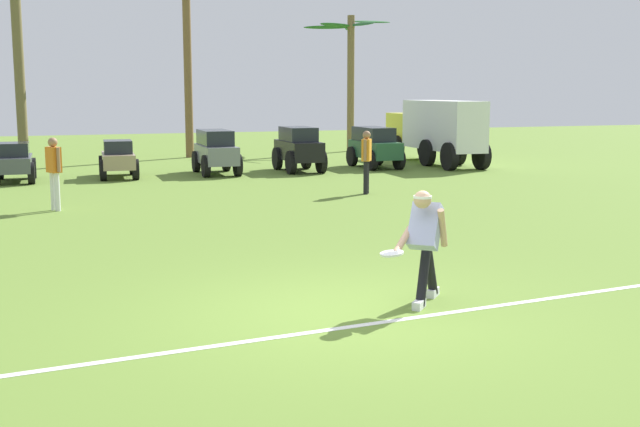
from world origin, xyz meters
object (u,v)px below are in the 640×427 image
(parked_car_slot_d, at_px, (118,158))
(palm_tree_right_of_centre, at_px, (188,44))
(parked_car_slot_e, at_px, (216,150))
(box_truck, at_px, (436,129))
(parked_car_slot_f, at_px, (299,148))
(parked_car_slot_c, at_px, (15,162))
(palm_tree_left_of_centre, at_px, (18,53))
(palm_tree_far_right, at_px, (350,69))
(teammate_near_sideline, at_px, (54,167))
(teammate_midfield, at_px, (366,156))
(frisbee_thrower, at_px, (425,240))
(frisbee_in_flight, at_px, (392,253))
(parked_car_slot_g, at_px, (375,146))

(parked_car_slot_d, relative_size, palm_tree_right_of_centre, 0.31)
(parked_car_slot_e, xyz_separation_m, box_truck, (7.91, 0.65, 0.51))
(box_truck, bearing_deg, parked_car_slot_f, -171.73)
(parked_car_slot_c, bearing_deg, palm_tree_left_of_centre, 87.07)
(parked_car_slot_f, distance_m, palm_tree_far_right, 9.13)
(teammate_near_sideline, distance_m, teammate_midfield, 7.35)
(palm_tree_right_of_centre, bearing_deg, parked_car_slot_d, -117.64)
(frisbee_thrower, xyz_separation_m, teammate_midfield, (3.48, 9.80, 0.15))
(teammate_midfield, distance_m, box_truck, 8.66)
(teammate_midfield, height_order, parked_car_slot_f, teammate_midfield)
(teammate_near_sideline, relative_size, parked_car_slot_c, 0.70)
(palm_tree_left_of_centre, distance_m, palm_tree_right_of_centre, 6.29)
(parked_car_slot_d, height_order, parked_car_slot_f, parked_car_slot_f)
(frisbee_in_flight, distance_m, palm_tree_far_right, 25.20)
(teammate_midfield, bearing_deg, palm_tree_far_right, 69.48)
(frisbee_thrower, height_order, parked_car_slot_c, frisbee_thrower)
(teammate_midfield, bearing_deg, palm_tree_left_of_centre, 126.97)
(parked_car_slot_f, bearing_deg, parked_car_slot_e, 177.52)
(palm_tree_far_right, bearing_deg, frisbee_in_flight, -111.12)
(parked_car_slot_e, bearing_deg, frisbee_thrower, -93.84)
(teammate_near_sideline, distance_m, box_truck, 14.61)
(frisbee_thrower, relative_size, frisbee_in_flight, 4.95)
(parked_car_slot_d, xyz_separation_m, palm_tree_far_right, (10.31, 7.26, 2.85))
(frisbee_thrower, bearing_deg, parked_car_slot_d, 96.78)
(parked_car_slot_c, bearing_deg, parked_car_slot_d, 2.12)
(parked_car_slot_e, height_order, parked_car_slot_g, same)
(teammate_midfield, height_order, parked_car_slot_e, teammate_midfield)
(frisbee_in_flight, relative_size, box_truck, 0.05)
(parked_car_slot_e, bearing_deg, teammate_near_sideline, -127.89)
(frisbee_thrower, bearing_deg, teammate_near_sideline, 112.12)
(frisbee_in_flight, bearing_deg, frisbee_thrower, 29.53)
(frisbee_thrower, bearing_deg, parked_car_slot_e, 86.16)
(palm_tree_left_of_centre, bearing_deg, palm_tree_right_of_centre, 17.24)
(frisbee_thrower, height_order, parked_car_slot_g, frisbee_thrower)
(teammate_near_sideline, bearing_deg, palm_tree_far_right, 47.75)
(parked_car_slot_g, distance_m, palm_tree_far_right, 7.79)
(frisbee_thrower, relative_size, parked_car_slot_e, 0.57)
(palm_tree_left_of_centre, bearing_deg, parked_car_slot_e, -39.39)
(frisbee_in_flight, relative_size, palm_tree_far_right, 0.05)
(palm_tree_left_of_centre, xyz_separation_m, palm_tree_right_of_centre, (5.99, 1.86, 0.50))
(parked_car_slot_e, bearing_deg, parked_car_slot_d, -179.06)
(parked_car_slot_d, bearing_deg, parked_car_slot_c, -177.88)
(teammate_midfield, xyz_separation_m, box_truck, (5.49, 6.68, 0.29))
(frisbee_thrower, relative_size, teammate_near_sideline, 0.89)
(teammate_midfield, distance_m, parked_car_slot_e, 6.50)
(parked_car_slot_e, distance_m, box_truck, 7.96)
(parked_car_slot_d, bearing_deg, box_truck, 3.69)
(palm_tree_left_of_centre, bearing_deg, parked_car_slot_f, -29.69)
(frisbee_in_flight, height_order, parked_car_slot_d, parked_car_slot_d)
(teammate_near_sideline, distance_m, parked_car_slot_d, 6.59)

